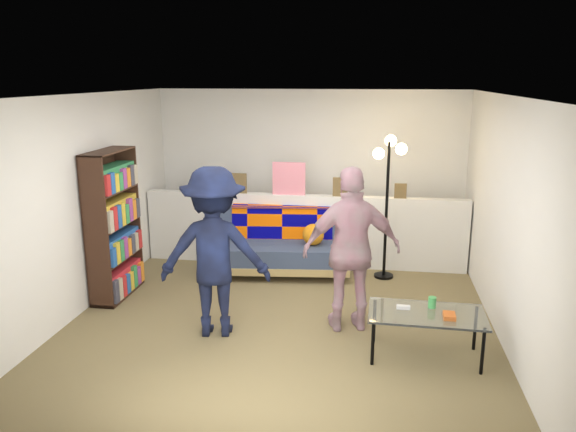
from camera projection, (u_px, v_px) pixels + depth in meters
The scene contains 10 objects.
ground at pixel (283, 317), 6.20m from camera, with size 5.00×5.00×0.00m, color brown.
room_shell at pixel (289, 160), 6.24m from camera, with size 4.60×5.05×2.45m.
half_wall_ledge at pixel (303, 230), 7.80m from camera, with size 4.45×0.15×1.00m, color silver.
ledge_decor at pixel (287, 182), 7.65m from camera, with size 2.97×0.02×0.45m.
futon_sofa at pixel (283, 246), 7.54m from camera, with size 1.87×1.04×0.77m.
bookshelf at pixel (114, 229), 6.63m from camera, with size 0.29×0.88×1.76m.
coffee_table at pixel (427, 316), 5.22m from camera, with size 1.08×0.61×0.56m.
floor_lamp at pixel (389, 178), 7.13m from camera, with size 0.42×0.33×1.86m.
person_left at pixel (214, 252), 5.63m from camera, with size 1.12×0.64×1.73m, color black.
person_right at pixel (352, 250), 5.72m from camera, with size 1.01×0.42×1.72m, color pink.
Camera 1 is at (0.93, -5.66, 2.59)m, focal length 35.00 mm.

